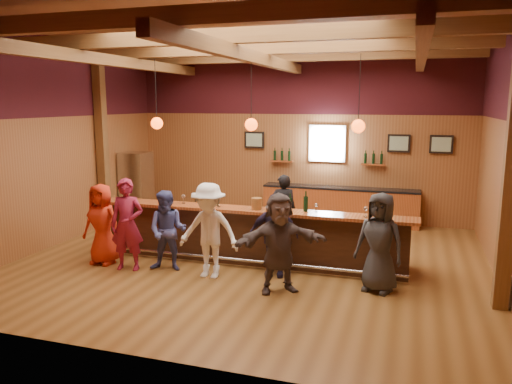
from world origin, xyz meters
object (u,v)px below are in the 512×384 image
(bartender, at_px, (283,210))
(stainless_fridge, at_px, (137,186))
(customer_orange, at_px, (102,224))
(customer_denim, at_px, (168,231))
(customer_brown, at_px, (279,243))
(customer_navy, at_px, (274,235))
(bar_counter, at_px, (255,234))
(customer_redvest, at_px, (127,225))
(customer_white, at_px, (209,231))
(back_bar_cabinet, at_px, (339,205))
(ice_bucket, at_px, (257,204))
(customer_dark, at_px, (380,242))
(bottle_a, at_px, (290,203))

(bartender, bearing_deg, stainless_fridge, -35.04)
(customer_orange, xyz_separation_m, customer_denim, (1.41, 0.02, -0.03))
(customer_brown, bearing_deg, bartender, 71.94)
(customer_denim, relative_size, customer_brown, 0.91)
(customer_navy, relative_size, customer_brown, 0.91)
(bar_counter, bearing_deg, customer_navy, -52.40)
(customer_redvest, bearing_deg, customer_white, -8.77)
(back_bar_cabinet, distance_m, ice_bucket, 4.12)
(customer_navy, bearing_deg, back_bar_cabinet, 70.43)
(customer_denim, bearing_deg, ice_bucket, 17.66)
(stainless_fridge, distance_m, customer_brown, 6.41)
(customer_brown, distance_m, customer_dark, 1.66)
(customer_dark, distance_m, ice_bucket, 2.45)
(stainless_fridge, xyz_separation_m, ice_bucket, (4.27, -2.80, 0.32))
(customer_navy, height_order, bottle_a, customer_navy)
(back_bar_cabinet, relative_size, customer_white, 2.32)
(customer_navy, bearing_deg, bar_counter, 115.40)
(bar_counter, height_order, customer_dark, customer_dark)
(stainless_fridge, distance_m, customer_orange, 3.83)
(back_bar_cabinet, distance_m, bartender, 2.58)
(back_bar_cabinet, relative_size, bartender, 2.54)
(customer_dark, bearing_deg, bottle_a, 173.78)
(customer_redvest, xyz_separation_m, customer_dark, (4.58, 0.30, -0.03))
(customer_brown, bearing_deg, customer_denim, 138.46)
(customer_denim, xyz_separation_m, ice_bucket, (1.50, 0.76, 0.46))
(bar_counter, relative_size, customer_navy, 4.15)
(customer_denim, bearing_deg, customer_dark, -7.37)
(customer_dark, bearing_deg, bartender, 153.81)
(bar_counter, height_order, customer_white, customer_white)
(customer_redvest, relative_size, customer_brown, 1.04)
(bartender, bearing_deg, bar_counter, 57.48)
(customer_orange, height_order, bottle_a, customer_orange)
(back_bar_cabinet, relative_size, ice_bucket, 18.09)
(customer_navy, xyz_separation_m, customer_brown, (0.29, -0.72, 0.08))
(customer_white, bearing_deg, customer_orange, 177.52)
(customer_white, height_order, customer_dark, customer_white)
(bartender, bearing_deg, customer_white, 53.97)
(bar_counter, relative_size, back_bar_cabinet, 1.57)
(customer_denim, distance_m, customer_white, 0.90)
(bartender, bearing_deg, customer_orange, 18.27)
(customer_orange, relative_size, customer_denim, 1.04)
(customer_denim, distance_m, bartender, 2.80)
(back_bar_cabinet, bearing_deg, bar_counter, -108.34)
(customer_redvest, bearing_deg, bartender, 35.34)
(customer_orange, distance_m, customer_redvest, 0.69)
(back_bar_cabinet, xyz_separation_m, customer_white, (-1.64, -4.81, 0.39))
(bar_counter, bearing_deg, customer_dark, -21.72)
(stainless_fridge, distance_m, customer_denim, 4.51)
(customer_redvest, relative_size, customer_white, 1.01)
(customer_redvest, distance_m, bartender, 3.42)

